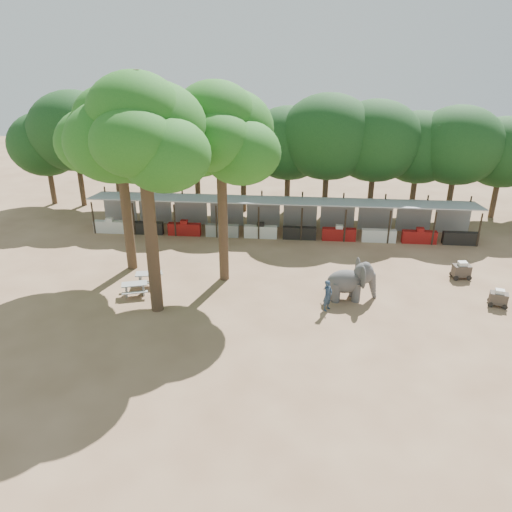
# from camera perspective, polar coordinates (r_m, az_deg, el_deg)

# --- Properties ---
(ground) EXTENTS (100.00, 100.00, 0.00)m
(ground) POSITION_cam_1_polar(r_m,az_deg,el_deg) (24.60, 1.26, -9.05)
(ground) COLOR brown
(ground) RESTS_ON ground
(vendor_stalls) EXTENTS (28.00, 2.99, 2.80)m
(vendor_stalls) POSITION_cam_1_polar(r_m,az_deg,el_deg) (36.58, 2.85, 4.31)
(vendor_stalls) COLOR gray
(vendor_stalls) RESTS_ON ground
(yard_tree_left) EXTENTS (7.10, 6.90, 11.02)m
(yard_tree_left) POSITION_cam_1_polar(r_m,az_deg,el_deg) (30.20, -15.58, 13.12)
(yard_tree_left) COLOR #332316
(yard_tree_left) RESTS_ON ground
(yard_tree_center) EXTENTS (7.10, 6.90, 12.04)m
(yard_tree_center) POSITION_cam_1_polar(r_m,az_deg,el_deg) (24.39, -13.09, 13.44)
(yard_tree_center) COLOR #332316
(yard_tree_center) RESTS_ON ground
(yard_tree_back) EXTENTS (7.10, 6.90, 11.36)m
(yard_tree_back) POSITION_cam_1_polar(r_m,az_deg,el_deg) (27.63, -4.31, 13.71)
(yard_tree_back) COLOR #332316
(yard_tree_back) RESTS_ON ground
(backdrop_trees) EXTENTS (46.46, 5.95, 8.33)m
(backdrop_trees) POSITION_cam_1_polar(r_m,az_deg,el_deg) (40.43, 3.33, 12.54)
(backdrop_trees) COLOR #332316
(backdrop_trees) RESTS_ON ground
(elephant) EXTENTS (2.92, 2.19, 2.19)m
(elephant) POSITION_cam_1_polar(r_m,az_deg,el_deg) (27.83, 10.88, -2.79)
(elephant) COLOR #3F3D3C
(elephant) RESTS_ON ground
(handler) EXTENTS (0.69, 0.74, 1.71)m
(handler) POSITION_cam_1_polar(r_m,az_deg,el_deg) (26.59, 8.20, -4.48)
(handler) COLOR #26384C
(handler) RESTS_ON ground
(picnic_table_near) EXTENTS (1.72, 1.63, 0.70)m
(picnic_table_near) POSITION_cam_1_polar(r_m,az_deg,el_deg) (28.83, -13.69, -3.49)
(picnic_table_near) COLOR gray
(picnic_table_near) RESTS_ON ground
(picnic_table_far) EXTENTS (1.68, 1.56, 0.74)m
(picnic_table_far) POSITION_cam_1_polar(r_m,az_deg,el_deg) (29.78, -12.15, -2.38)
(picnic_table_far) COLOR gray
(picnic_table_far) RESTS_ON ground
(cart_front) EXTENTS (1.14, 0.90, 0.98)m
(cart_front) POSITION_cam_1_polar(r_m,az_deg,el_deg) (29.87, 25.98, -4.32)
(cart_front) COLOR #362C26
(cart_front) RESTS_ON ground
(cart_back) EXTENTS (1.18, 0.84, 1.08)m
(cart_back) POSITION_cam_1_polar(r_m,az_deg,el_deg) (32.31, 22.43, -1.50)
(cart_back) COLOR #362C26
(cart_back) RESTS_ON ground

